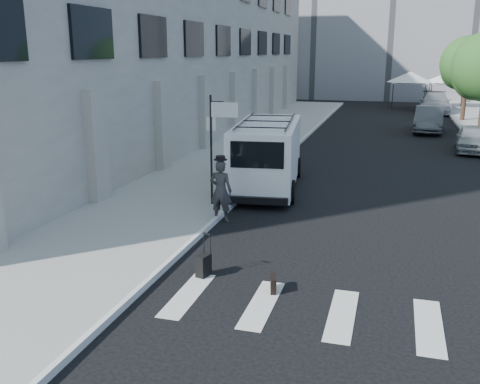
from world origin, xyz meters
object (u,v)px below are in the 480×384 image
Objects in this scene: cargo_van at (268,154)px; parked_car_a at (473,138)px; parked_car_b at (429,119)px; parked_car_c at (435,103)px; businessman at (221,191)px; briefcase at (273,284)px; suitcase at (204,265)px.

cargo_van reaches higher than parked_car_a.
parked_car_b reaches higher than parked_car_a.
cargo_van reaches higher than parked_car_c.
businessman is at bearing -102.80° from parked_car_c.
cargo_van is (0.37, 4.45, 0.32)m from businessman.
briefcase is 0.11× the size of parked_car_a.
businessman is 16.87m from parked_car_a.
parked_car_c is (7.56, 28.06, -0.42)m from cargo_van.
businessman is 0.39× the size of parked_car_b.
parked_car_c is at bearing 67.93° from briefcase.
parked_car_b is 0.84× the size of parked_car_c.
parked_car_b is at bearing 66.53° from briefcase.
briefcase is at bearing -82.91° from cargo_van.
businessman is 1.90× the size of suitcase.
parked_car_a is 18.07m from parked_car_c.
suitcase is (0.89, -4.00, -0.67)m from businessman.
parked_car_c reaches higher than parked_car_a.
parked_car_c reaches higher than parked_car_b.
cargo_van is 29.06m from parked_car_c.
briefcase is 0.45× the size of suitcase.
parked_car_a is at bearing -119.18° from businessman.
cargo_van is at bearing 108.71° from suitcase.
parked_car_b is at bearing 110.24° from parked_car_a.
parked_car_a is 0.69× the size of parked_car_c.
parked_car_c reaches higher than suitcase.
briefcase is 0.07× the size of cargo_van.
suitcase is 0.17× the size of parked_car_c.
businessman reaches higher than parked_car_a.
businessman reaches higher than parked_car_b.
businessman reaches higher than suitcase.
suitcase is 20.04m from parked_car_a.
suitcase is 0.15× the size of cargo_van.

